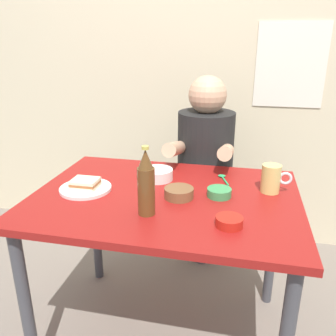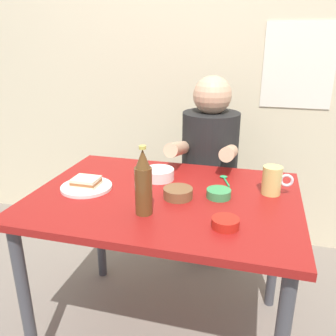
# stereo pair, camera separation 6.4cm
# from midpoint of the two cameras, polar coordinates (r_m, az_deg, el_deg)

# --- Properties ---
(ground_plane) EXTENTS (6.00, 6.00, 0.00)m
(ground_plane) POSITION_cam_midpoint_polar(r_m,az_deg,el_deg) (1.90, 0.62, -25.07)
(ground_plane) COLOR slate
(wall_back) EXTENTS (4.40, 0.09, 2.60)m
(wall_back) POSITION_cam_midpoint_polar(r_m,az_deg,el_deg) (2.37, 7.50, 18.81)
(wall_back) COLOR beige
(wall_back) RESTS_ON ground
(dining_table) EXTENTS (1.10, 0.80, 0.74)m
(dining_table) POSITION_cam_midpoint_polar(r_m,az_deg,el_deg) (1.51, 0.72, -7.54)
(dining_table) COLOR maroon
(dining_table) RESTS_ON ground
(stool) EXTENTS (0.34, 0.34, 0.45)m
(stool) POSITION_cam_midpoint_polar(r_m,az_deg,el_deg) (2.18, 7.22, -7.28)
(stool) COLOR #4C4C51
(stool) RESTS_ON ground
(person_seated) EXTENTS (0.33, 0.56, 0.72)m
(person_seated) POSITION_cam_midpoint_polar(r_m,az_deg,el_deg) (2.02, 7.69, 3.14)
(person_seated) COLOR black
(person_seated) RESTS_ON stool
(plate_orange) EXTENTS (0.22, 0.22, 0.01)m
(plate_orange) POSITION_cam_midpoint_polar(r_m,az_deg,el_deg) (1.56, -11.95, -3.05)
(plate_orange) COLOR silver
(plate_orange) RESTS_ON dining_table
(sandwich) EXTENTS (0.11, 0.09, 0.04)m
(sandwich) POSITION_cam_midpoint_polar(r_m,az_deg,el_deg) (1.55, -12.02, -2.20)
(sandwich) COLOR beige
(sandwich) RESTS_ON plate_orange
(beer_mug) EXTENTS (0.13, 0.08, 0.12)m
(beer_mug) POSITION_cam_midpoint_polar(r_m,az_deg,el_deg) (1.53, 17.75, -1.93)
(beer_mug) COLOR #D1BC66
(beer_mug) RESTS_ON dining_table
(beer_bottle) EXTENTS (0.06, 0.06, 0.26)m
(beer_bottle) POSITION_cam_midpoint_polar(r_m,az_deg,el_deg) (1.27, -2.59, -2.58)
(beer_bottle) COLOR #593819
(beer_bottle) RESTS_ON dining_table
(dip_bowl_green) EXTENTS (0.10, 0.10, 0.03)m
(dip_bowl_green) POSITION_cam_midpoint_polar(r_m,az_deg,el_deg) (1.46, 9.48, -4.05)
(dip_bowl_green) COLOR #388C4C
(dip_bowl_green) RESTS_ON dining_table
(sambal_bowl_red) EXTENTS (0.10, 0.10, 0.03)m
(sambal_bowl_red) POSITION_cam_midpoint_polar(r_m,az_deg,el_deg) (1.24, 10.78, -8.70)
(sambal_bowl_red) COLOR #B21E14
(sambal_bowl_red) RESTS_ON dining_table
(rice_bowl_white) EXTENTS (0.14, 0.14, 0.05)m
(rice_bowl_white) POSITION_cam_midpoint_polar(r_m,az_deg,el_deg) (1.62, -0.37, -0.92)
(rice_bowl_white) COLOR silver
(rice_bowl_white) RESTS_ON dining_table
(condiment_bowl_brown) EXTENTS (0.12, 0.12, 0.04)m
(condiment_bowl_brown) POSITION_cam_midpoint_polar(r_m,az_deg,el_deg) (1.43, 2.91, -4.02)
(condiment_bowl_brown) COLOR brown
(condiment_bowl_brown) RESTS_ON dining_table
(spoon) EXTENTS (0.06, 0.12, 0.01)m
(spoon) POSITION_cam_midpoint_polar(r_m,az_deg,el_deg) (1.65, 10.27, -1.72)
(spoon) COLOR #26A559
(spoon) RESTS_ON dining_table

